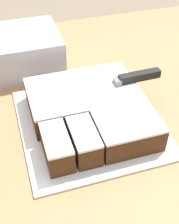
% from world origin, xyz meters
% --- Properties ---
extents(countertop, '(1.40, 1.10, 0.95)m').
position_xyz_m(countertop, '(0.00, 0.00, 0.47)').
color(countertop, '#936D47').
rests_on(countertop, ground_plane).
extents(cake_board, '(0.36, 0.37, 0.01)m').
position_xyz_m(cake_board, '(-0.07, -0.07, 0.95)').
color(cake_board, silver).
rests_on(cake_board, countertop).
extents(cake, '(0.29, 0.30, 0.07)m').
position_xyz_m(cake, '(-0.06, -0.07, 0.99)').
color(cake, '#472814').
rests_on(cake, cake_board).
extents(knife, '(0.35, 0.03, 0.02)m').
position_xyz_m(knife, '(0.05, -0.02, 1.03)').
color(knife, silver).
rests_on(knife, cake).
extents(storage_box, '(0.27, 0.22, 0.12)m').
position_xyz_m(storage_box, '(-0.20, 0.26, 1.00)').
color(storage_box, '#B2B2B7').
rests_on(storage_box, countertop).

